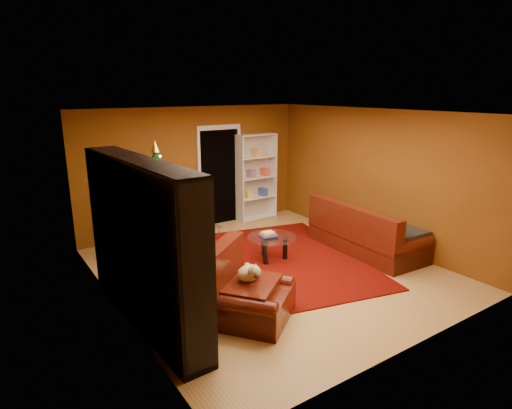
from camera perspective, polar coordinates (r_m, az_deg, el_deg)
floor at (r=7.30m, az=1.77°, el=-8.86°), size 5.00×5.50×0.05m
ceiling at (r=6.68m, az=1.96°, el=12.39°), size 5.00×5.50×0.05m
wall_back at (r=9.22m, az=-8.29°, el=4.72°), size 5.00×0.05×2.60m
wall_left at (r=5.82m, az=-18.79°, el=-2.11°), size 0.05×5.50×2.60m
wall_right at (r=8.56m, az=15.75°, el=3.50°), size 0.05×5.50×2.60m
doorway at (r=9.49m, az=-4.84°, el=3.59°), size 1.06×0.60×2.16m
rug at (r=7.60m, az=1.95°, el=-7.57°), size 3.79×4.17×0.02m
media_unit at (r=5.54m, az=-14.82°, el=-5.15°), size 0.57×2.81×2.14m
christmas_tree at (r=7.84m, az=-12.87°, el=0.51°), size 1.38×1.38×2.09m
gift_box_teal at (r=8.41m, az=-15.54°, el=-4.88°), size 0.30×0.30×0.29m
gift_box_green at (r=8.40m, az=-7.27°, el=-4.52°), size 0.29×0.29×0.27m
gift_box_red at (r=8.84m, az=-13.92°, el=-4.02°), size 0.25×0.25×0.22m
white_bookshelf at (r=9.82m, az=0.07°, el=3.65°), size 0.94×0.35×2.03m
armchair at (r=5.69m, az=-0.62°, el=-11.27°), size 1.49×1.49×0.83m
dog at (r=5.66m, az=-0.94°, el=-9.15°), size 0.50×0.48×0.27m
sofa at (r=8.21m, az=14.58°, el=-2.88°), size 1.09×2.24×0.95m
coffee_table at (r=7.60m, az=2.10°, el=-5.81°), size 0.96×0.96×0.54m
acrylic_chair at (r=8.14m, az=-6.78°, el=-2.97°), size 0.52×0.55×0.86m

